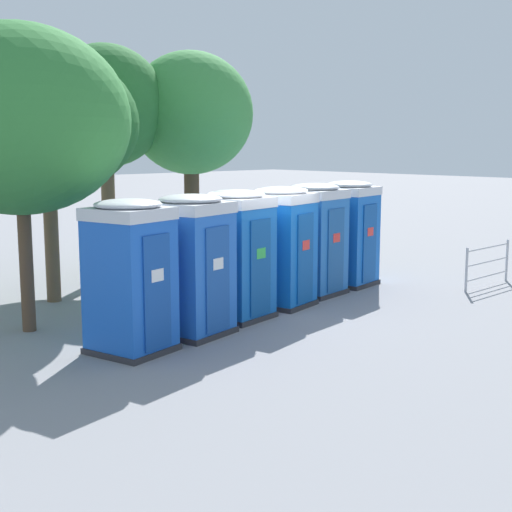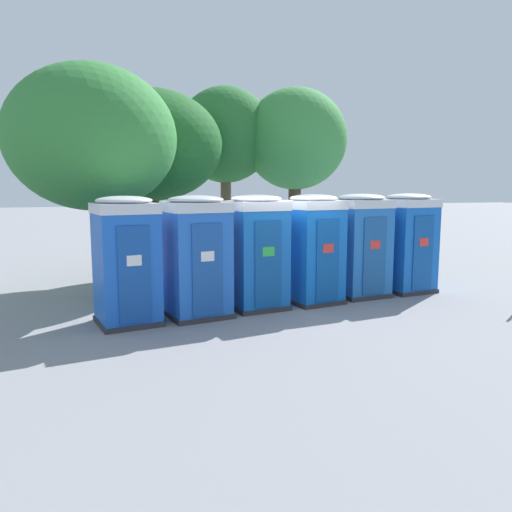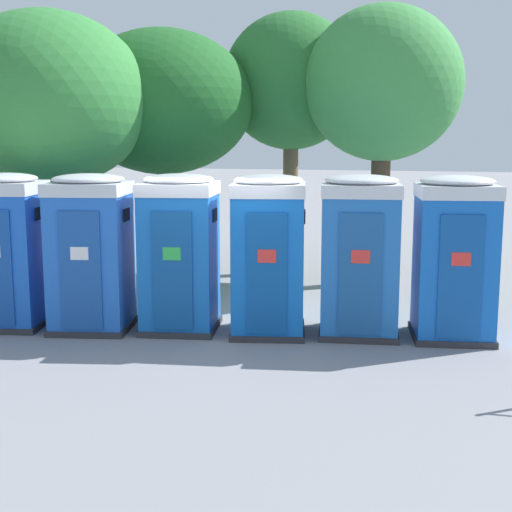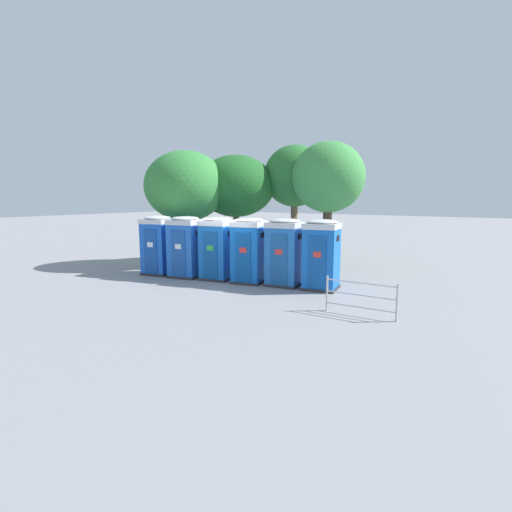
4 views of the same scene
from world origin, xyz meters
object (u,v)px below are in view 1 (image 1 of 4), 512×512
(portapotty_2, at_px, (237,254))
(portapotty_3, at_px, (282,246))
(portapotty_5, at_px, (349,233))
(street_tree_0, at_px, (105,107))
(portapotty_0, at_px, (130,276))
(portapotty_1, at_px, (192,264))
(event_barrier, at_px, (488,263))
(street_tree_1, at_px, (191,115))
(street_tree_3, at_px, (46,123))
(portapotty_4, at_px, (314,239))
(street_tree_2, at_px, (19,120))

(portapotty_2, relative_size, portapotty_3, 1.00)
(portapotty_5, distance_m, street_tree_0, 6.82)
(portapotty_0, height_order, portapotty_2, same)
(portapotty_1, distance_m, street_tree_0, 6.90)
(portapotty_3, height_order, event_barrier, portapotty_3)
(street_tree_1, distance_m, street_tree_3, 4.68)
(portapotty_0, height_order, portapotty_1, same)
(portapotty_0, distance_m, event_barrier, 9.49)
(portapotty_2, distance_m, portapotty_4, 2.87)
(street_tree_0, height_order, street_tree_1, street_tree_0)
(portapotty_5, bearing_deg, street_tree_3, 152.49)
(portapotty_1, bearing_deg, portapotty_0, -172.46)
(event_barrier, bearing_deg, street_tree_1, 120.67)
(portapotty_2, bearing_deg, portapotty_0, -168.97)
(portapotty_2, bearing_deg, street_tree_3, 116.09)
(event_barrier, bearing_deg, portapotty_3, 159.33)
(portapotty_3, distance_m, portapotty_4, 1.44)
(portapotty_1, xyz_separation_m, portapotty_3, (2.82, 0.54, 0.00))
(portapotty_2, height_order, street_tree_2, street_tree_2)
(portapotty_2, bearing_deg, event_barrier, -15.03)
(portapotty_4, xyz_separation_m, street_tree_2, (-6.28, 1.38, 2.54))
(street_tree_0, bearing_deg, portapotty_2, -95.60)
(portapotty_4, xyz_separation_m, event_barrier, (3.74, -2.27, -0.72))
(portapotty_4, height_order, street_tree_0, street_tree_0)
(portapotty_5, bearing_deg, portapotty_0, -170.12)
(portapotty_0, height_order, street_tree_0, street_tree_0)
(portapotty_0, relative_size, street_tree_0, 0.43)
(portapotty_1, relative_size, portapotty_5, 1.00)
(portapotty_1, height_order, street_tree_0, street_tree_0)
(street_tree_2, bearing_deg, portapotty_5, -8.95)
(portapotty_5, xyz_separation_m, street_tree_0, (-3.71, 4.85, 3.04))
(street_tree_3, bearing_deg, street_tree_1, 11.20)
(street_tree_1, relative_size, event_barrier, 2.83)
(portapotty_4, height_order, portapotty_5, same)
(portapotty_4, xyz_separation_m, street_tree_3, (-4.73, 3.38, 2.56))
(portapotty_4, xyz_separation_m, street_tree_1, (-0.15, 4.29, 2.90))
(portapotty_1, bearing_deg, portapotty_4, 11.68)
(portapotty_3, height_order, street_tree_3, street_tree_3)
(portapotty_4, relative_size, street_tree_3, 0.47)
(portapotty_1, xyz_separation_m, street_tree_1, (4.07, 5.16, 2.90))
(portapotty_5, bearing_deg, portapotty_1, -169.54)
(portapotty_3, distance_m, street_tree_2, 5.76)
(portapotty_4, distance_m, street_tree_2, 6.91)
(street_tree_2, xyz_separation_m, event_barrier, (10.01, -3.66, -3.26))
(portapotty_1, distance_m, street_tree_1, 7.18)
(portapotty_0, relative_size, event_barrier, 1.23)
(portapotty_0, height_order, street_tree_1, street_tree_1)
(portapotty_3, bearing_deg, street_tree_3, 131.89)
(portapotty_2, distance_m, street_tree_0, 6.33)
(street_tree_2, bearing_deg, street_tree_1, 25.37)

